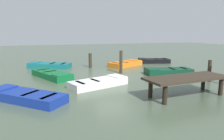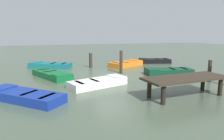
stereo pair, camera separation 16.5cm
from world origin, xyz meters
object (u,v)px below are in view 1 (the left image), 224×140
(rowboat_teal, at_px, (49,65))
(dock_segment, at_px, (187,80))
(rowboat_orange, at_px, (125,64))
(rowboat_dark_green, at_px, (168,71))
(rowboat_blue, at_px, (25,96))
(mooring_piling_near_left, at_px, (209,71))
(mooring_piling_mid_left, at_px, (90,60))
(rowboat_black, at_px, (154,61))
(rowboat_green, at_px, (52,75))
(mooring_piling_near_right, at_px, (121,62))
(rowboat_white, at_px, (99,83))

(rowboat_teal, bearing_deg, dock_segment, 145.64)
(rowboat_orange, bearing_deg, rowboat_dark_green, -96.17)
(dock_segment, xyz_separation_m, rowboat_blue, (7.20, -1.79, -0.60))
(rowboat_blue, relative_size, mooring_piling_near_left, 2.70)
(dock_segment, height_order, rowboat_dark_green, dock_segment)
(mooring_piling_mid_left, bearing_deg, rowboat_black, -173.79)
(rowboat_green, bearing_deg, mooring_piling_near_left, 40.80)
(mooring_piling_near_left, bearing_deg, rowboat_blue, 1.90)
(rowboat_dark_green, bearing_deg, rowboat_green, -0.81)
(rowboat_dark_green, height_order, mooring_piling_near_right, mooring_piling_near_right)
(rowboat_teal, distance_m, mooring_piling_mid_left, 3.55)
(rowboat_orange, height_order, mooring_piling_near_right, mooring_piling_near_right)
(rowboat_orange, relative_size, mooring_piling_mid_left, 2.79)
(rowboat_dark_green, height_order, rowboat_white, same)
(rowboat_teal, relative_size, mooring_piling_near_right, 2.21)
(rowboat_black, xyz_separation_m, mooring_piling_mid_left, (6.68, 0.73, 0.41))
(mooring_piling_mid_left, bearing_deg, rowboat_orange, 175.70)
(rowboat_teal, bearing_deg, mooring_piling_near_left, 164.42)
(rowboat_teal, relative_size, mooring_piling_near_left, 2.82)
(rowboat_blue, distance_m, mooring_piling_mid_left, 9.13)
(rowboat_blue, xyz_separation_m, mooring_piling_near_left, (-10.62, -0.35, 0.45))
(dock_segment, relative_size, rowboat_black, 1.31)
(dock_segment, relative_size, rowboat_orange, 1.22)
(rowboat_orange, bearing_deg, rowboat_white, -149.36)
(rowboat_teal, xyz_separation_m, rowboat_white, (-2.38, 7.46, 0.00))
(rowboat_orange, height_order, rowboat_white, same)
(rowboat_white, bearing_deg, mooring_piling_mid_left, 63.11)
(rowboat_white, relative_size, mooring_piling_mid_left, 2.86)
(mooring_piling_mid_left, bearing_deg, rowboat_green, 43.48)
(rowboat_green, height_order, mooring_piling_near_right, mooring_piling_near_right)
(rowboat_orange, xyz_separation_m, mooring_piling_near_right, (1.62, 3.00, 0.63))
(dock_segment, xyz_separation_m, rowboat_teal, (5.80, -10.60, -0.60))
(rowboat_orange, relative_size, rowboat_black, 1.07)
(rowboat_white, bearing_deg, rowboat_teal, 89.59)
(dock_segment, relative_size, rowboat_teal, 1.13)
(rowboat_green, bearing_deg, dock_segment, 17.77)
(rowboat_teal, bearing_deg, mooring_piling_mid_left, -170.23)
(mooring_piling_mid_left, bearing_deg, dock_segment, 104.23)
(rowboat_blue, bearing_deg, rowboat_dark_green, -118.08)
(rowboat_orange, height_order, mooring_piling_near_left, mooring_piling_near_left)
(rowboat_orange, bearing_deg, dock_segment, -119.94)
(mooring_piling_near_left, bearing_deg, rowboat_green, -24.49)
(rowboat_orange, height_order, rowboat_dark_green, same)
(rowboat_blue, bearing_deg, rowboat_black, -99.62)
(rowboat_orange, bearing_deg, rowboat_black, -9.61)
(rowboat_white, bearing_deg, rowboat_green, 108.67)
(rowboat_blue, bearing_deg, rowboat_green, -63.10)
(rowboat_teal, distance_m, rowboat_white, 7.83)
(rowboat_orange, bearing_deg, rowboat_blue, -161.82)
(rowboat_orange, xyz_separation_m, mooring_piling_near_left, (-2.64, 7.18, 0.45))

